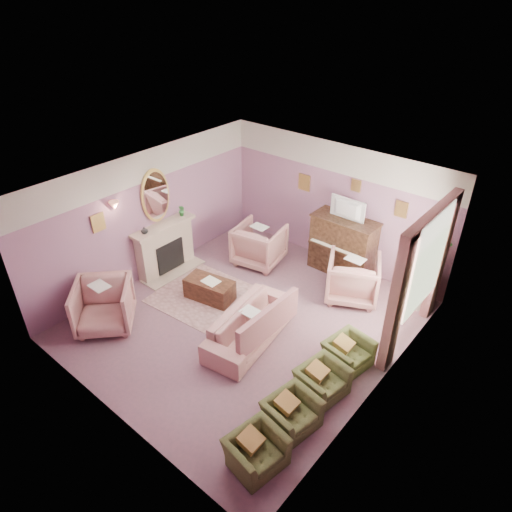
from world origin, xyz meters
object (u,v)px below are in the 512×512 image
Objects in this scene: piano at (343,246)px; television at (346,208)px; coffee_table at (210,289)px; olive_chair_a at (256,447)px; sofa at (251,320)px; olive_chair_d at (349,349)px; floral_armchair_front at (103,304)px; floral_armchair_left at (259,243)px; olive_chair_c at (322,377)px; olive_chair_b at (292,409)px; floral_armchair_right at (353,276)px; side_table at (419,289)px.

television reaches higher than piano.
olive_chair_a is (3.15, -2.27, 0.11)m from coffee_table.
olive_chair_d is (1.71, 0.56, -0.10)m from sofa.
olive_chair_d is at bearing 27.16° from floral_armchair_front.
olive_chair_c is (3.27, -2.37, -0.19)m from floral_armchair_left.
sofa is 2.77× the size of olive_chair_d.
coffee_table is 3.89m from olive_chair_a.
television is 3.82m from olive_chair_c.
olive_chair_b is (4.06, 0.44, -0.19)m from floral_armchair_front.
coffee_table is at bearing -176.51° from olive_chair_d.
olive_chair_c is 0.82m from olive_chair_d.
floral_armchair_right is 1.98m from olive_chair_d.
television reaches higher than olive_chair_c.
sofa is at bearing -108.69° from floral_armchair_right.
olive_chair_a is at bearing -77.53° from floral_armchair_right.
sofa is at bearing -161.71° from olive_chair_d.
olive_chair_a is (1.61, -4.86, -1.27)m from television.
floral_armchair_front is (-0.79, -3.64, 0.00)m from floral_armchair_left.
olive_chair_a is 1.64m from olive_chair_c.
floral_armchair_left is 1.00× the size of floral_armchair_right.
floral_armchair_right reaches higher than olive_chair_b.
piano is 1.89m from floral_armchair_left.
floral_armchair_right reaches higher than olive_chair_a.
olive_chair_c is at bearing 90.00° from olive_chair_a.
olive_chair_d is (3.27, -1.55, -0.19)m from floral_armchair_left.
side_table is (0.23, 4.87, 0.02)m from olive_chair_a.
floral_armchair_front is 4.09m from olive_chair_b.
television is 1.14× the size of side_table.
sofa is 2.43m from floral_armchair_right.
television is 4.53m from olive_chair_b.
floral_armchair_right is at bearing 40.93° from coffee_table.
floral_armchair_left is 2.35m from floral_armchair_right.
floral_armchair_front reaches higher than coffee_table.
olive_chair_a is at bearing -90.00° from olive_chair_b.
olive_chair_b is at bearing -74.64° from floral_armchair_right.
floral_armchair_left is 5.18m from olive_chair_a.
piano is at bearing 61.67° from floral_armchair_front.
television reaches higher than side_table.
olive_chair_c is (1.71, -0.26, -0.10)m from sofa.
coffee_table is 1.30× the size of olive_chair_b.
olive_chair_a is at bearing -71.82° from piano.
coffee_table is 3.47m from olive_chair_b.
olive_chair_d is at bearing -25.43° from floral_armchair_left.
olive_chair_c is at bearing -70.06° from floral_armchair_right.
coffee_table is 3.22m from olive_chair_c.
television is 0.38× the size of sofa.
coffee_table is at bearing 64.41° from floral_armchair_front.
television is 2.22m from side_table.
floral_armchair_left is at bearing 154.57° from olive_chair_d.
television reaches higher than olive_chair_a.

